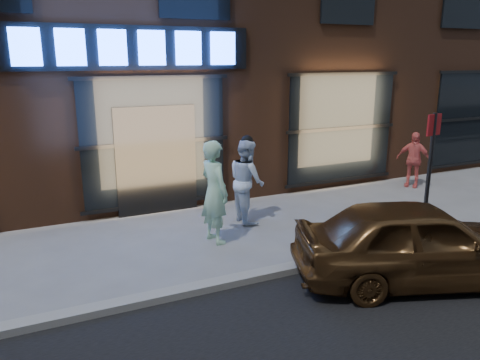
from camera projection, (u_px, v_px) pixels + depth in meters
The scene contains 7 objects.
ground at pixel (227, 286), 7.21m from camera, with size 90.00×90.00×0.00m, color slate.
curb at pixel (227, 282), 7.20m from camera, with size 60.00×0.25×0.12m, color gray.
man_bowtie at pixel (214, 192), 8.72m from camera, with size 0.71×0.47×1.96m, color #B9F3D2.
man_cap at pixel (247, 181), 9.86m from camera, with size 0.86×0.67×1.78m, color white.
passerby at pixel (413, 160), 12.56m from camera, with size 0.88×0.36×1.50m, color #EB6761.
gold_sedan at pixel (420, 242), 7.20m from camera, with size 1.55×3.85×1.31m, color brown.
sign_post at pixel (430, 165), 8.67m from camera, with size 0.39×0.11×2.44m.
Camera 1 is at (-2.59, -6.03, 3.42)m, focal length 35.00 mm.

